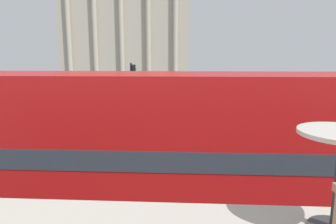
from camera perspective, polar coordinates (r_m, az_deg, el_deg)
The scene contains 10 objects.
double_decker_bus at distance 7.39m, azimuth -4.21°, elevation -6.75°, with size 11.09×2.67×4.12m.
plaza_building_left at distance 63.59m, azimuth -7.47°, elevation 16.38°, with size 24.82×15.36×22.84m.
traffic_light_near at distance 14.56m, azimuth -20.13°, elevation 1.15°, with size 0.42×0.24×3.56m.
traffic_light_mid at distance 19.11m, azimuth -6.78°, elevation 4.85°, with size 0.42×0.24×4.18m.
traffic_light_far at distance 24.46m, azimuth 4.50°, elevation 4.66°, with size 0.42×0.24×3.21m.
car_maroon at distance 28.06m, azimuth -5.25°, elevation 2.43°, with size 4.20×1.93×1.35m.
pedestrian_blue at distance 30.73m, azimuth -7.71°, elevation 3.71°, with size 0.32×0.32×1.80m.
pedestrian_black at distance 18.61m, azimuth -24.00°, elevation -1.29°, with size 0.32×0.32×1.80m.
pedestrian_yellow at distance 26.98m, azimuth -12.72°, elevation 2.61°, with size 0.32×0.32×1.77m.
pedestrian_grey at distance 26.14m, azimuth -11.89°, elevation 2.20°, with size 0.32×0.32×1.62m.
Camera 1 is at (0.28, -2.36, 4.46)m, focal length 32.00 mm.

